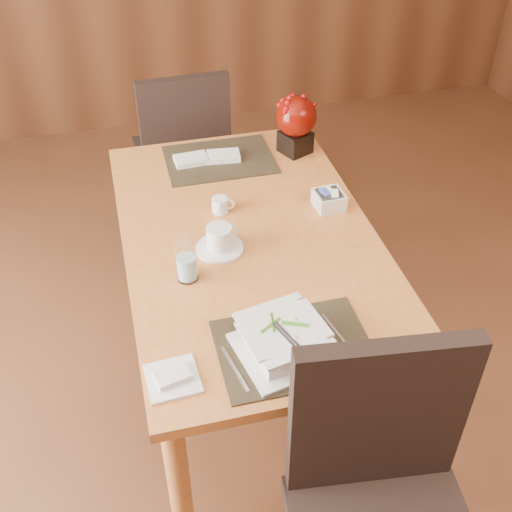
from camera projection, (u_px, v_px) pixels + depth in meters
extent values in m
plane|color=brown|center=(290.00, 499.00, 2.33)|extent=(6.00, 6.00, 0.00)
cube|color=#CD7838|center=(250.00, 242.00, 2.31)|extent=(0.90, 1.50, 0.04)
cylinder|color=#CD7838|center=(180.00, 492.00, 1.96)|extent=(0.07, 0.07, 0.71)
cylinder|color=#CD7838|center=(135.00, 229.00, 2.99)|extent=(0.07, 0.07, 0.71)
cylinder|color=#CD7838|center=(416.00, 439.00, 2.11)|extent=(0.07, 0.07, 0.71)
cylinder|color=#CD7838|center=(295.00, 206.00, 3.14)|extent=(0.07, 0.07, 0.71)
cube|color=black|center=(294.00, 347.00, 1.88)|extent=(0.45, 0.33, 0.01)
cube|color=black|center=(220.00, 159.00, 2.71)|extent=(0.45, 0.33, 0.01)
cube|color=white|center=(283.00, 352.00, 1.87)|extent=(0.30, 0.30, 0.01)
cube|color=white|center=(283.00, 340.00, 1.84)|extent=(0.21, 0.21, 0.09)
cylinder|color=#CFC76F|center=(283.00, 340.00, 1.84)|extent=(0.17, 0.17, 0.07)
cylinder|color=white|center=(220.00, 248.00, 2.24)|extent=(0.17, 0.17, 0.01)
cylinder|color=white|center=(219.00, 237.00, 2.21)|extent=(0.11, 0.11, 0.08)
cylinder|color=black|center=(219.00, 229.00, 2.19)|extent=(0.08, 0.08, 0.01)
cylinder|color=white|center=(186.00, 259.00, 2.07)|extent=(0.09, 0.09, 0.17)
cube|color=white|center=(329.00, 200.00, 2.42)|extent=(0.11, 0.11, 0.06)
cube|color=black|center=(295.00, 142.00, 2.74)|extent=(0.15, 0.15, 0.09)
sphere|color=#710C04|center=(296.00, 116.00, 2.66)|extent=(0.17, 0.17, 0.17)
cube|color=white|center=(173.00, 379.00, 1.79)|extent=(0.15, 0.15, 0.01)
cube|color=black|center=(379.00, 415.00, 1.66)|extent=(0.47, 0.11, 0.53)
cube|color=black|center=(181.00, 156.00, 3.33)|extent=(0.47, 0.47, 0.06)
cube|color=black|center=(186.00, 127.00, 3.00)|extent=(0.43, 0.07, 0.49)
cylinder|color=black|center=(209.00, 171.00, 3.66)|extent=(0.04, 0.04, 0.42)
cylinder|color=black|center=(226.00, 207.00, 3.38)|extent=(0.04, 0.04, 0.42)
cylinder|color=black|center=(145.00, 182.00, 3.57)|extent=(0.04, 0.04, 0.42)
cylinder|color=black|center=(157.00, 219.00, 3.30)|extent=(0.04, 0.04, 0.42)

